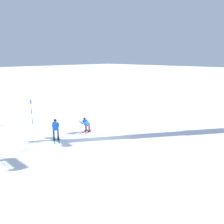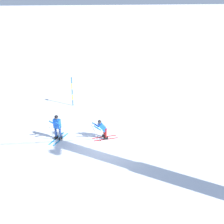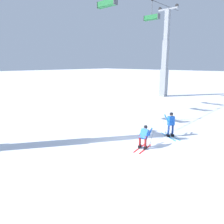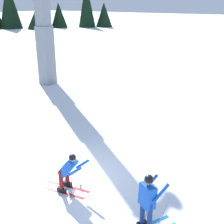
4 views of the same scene
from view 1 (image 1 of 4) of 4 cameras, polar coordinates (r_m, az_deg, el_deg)
ground_plane at (r=19.11m, az=-4.39°, el=-5.54°), size 260.00×260.00×0.00m
skier_carving_main at (r=19.44m, az=-6.45°, el=-2.91°), size 1.67×0.82×1.47m
trail_marker_pole at (r=22.98m, az=-19.36°, el=0.32°), size 0.07×0.28×2.38m
skier_distant_uphill at (r=18.01m, az=-13.83°, el=-3.87°), size 1.20×1.73×1.71m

